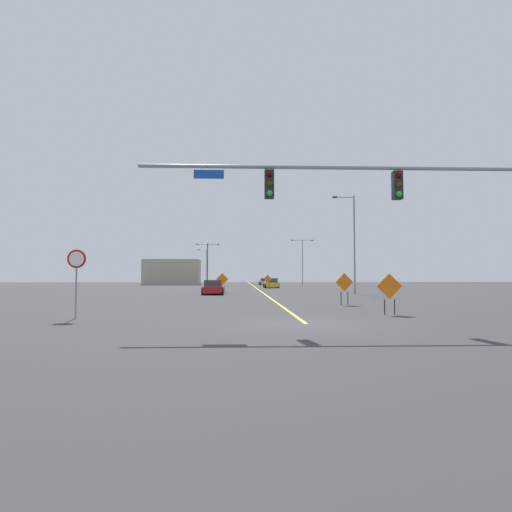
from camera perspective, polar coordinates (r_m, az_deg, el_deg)
The scene contains 16 objects.
ground at distance 15.90m, azimuth 6.66°, elevation -8.91°, with size 213.35×213.35×0.00m, color #38383A.
road_centre_stripe at distance 74.94m, azimuth -0.36°, elevation -3.98°, with size 0.16×118.53×0.01m.
traffic_signal_assembly at distance 16.83m, azimuth 17.26°, elevation 7.69°, with size 14.39×0.44×6.24m.
stop_sign at distance 19.14m, azimuth -22.68°, elevation -1.72°, with size 0.76×0.07×2.82m.
street_lamp_near_right at distance 97.57m, azimuth -6.69°, elevation -1.12°, with size 1.95×0.24×7.79m.
street_lamp_far_left at distance 82.53m, azimuth -6.44°, elevation -0.52°, with size 4.54×0.24×7.95m.
street_lamp_far_right at distance 42.04m, azimuth 12.71°, elevation 2.08°, with size 2.16×0.24×9.41m.
street_lamp_mid_left at distance 82.63m, azimuth 6.16°, elevation -0.25°, with size 4.32×0.24×8.71m.
construction_sign_median_near at distance 20.40m, azimuth 17.24°, elevation -4.13°, with size 1.16×0.09×1.85m.
construction_sign_right_lane at distance 26.46m, azimuth 11.62°, elevation -3.69°, with size 1.10×0.21×1.93m.
construction_sign_median_far at distance 57.66m, azimuth 1.56°, elevation -3.17°, with size 1.09×0.10×1.90m.
construction_sign_left_shoulder at distance 45.59m, azimuth -4.49°, elevation -3.21°, with size 1.30×0.25×2.05m.
car_silver_distant at distance 82.79m, azimuth 1.16°, elevation -3.42°, with size 2.15×4.30×1.32m.
car_yellow_mid at distance 63.35m, azimuth 2.02°, elevation -3.64°, with size 2.16×4.38×1.40m.
car_red_far at distance 41.22m, azimuth -5.71°, elevation -4.19°, with size 2.15×4.59×1.35m.
roadside_building_west at distance 88.28m, azimuth -11.04°, elevation -2.10°, with size 11.02×6.01×5.03m.
Camera 1 is at (-2.43, -15.61, 1.74)m, focal length 30.22 mm.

